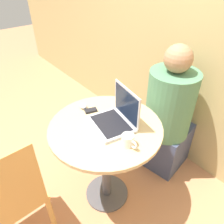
# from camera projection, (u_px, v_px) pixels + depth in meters

# --- Properties ---
(ground_plane) EXTENTS (12.00, 12.00, 0.00)m
(ground_plane) POSITION_uv_depth(u_px,v_px,m) (107.00, 193.00, 1.95)
(ground_plane) COLOR tan
(back_wall) EXTENTS (7.00, 0.05, 2.60)m
(back_wall) POSITION_uv_depth(u_px,v_px,m) (201.00, 24.00, 1.66)
(back_wall) COLOR tan
(back_wall) RESTS_ON ground_plane
(round_table) EXTENTS (0.78, 0.78, 0.78)m
(round_table) POSITION_uv_depth(u_px,v_px,m) (106.00, 144.00, 1.59)
(round_table) COLOR #4C4C51
(round_table) RESTS_ON ground_plane
(laptop) EXTENTS (0.34, 0.30, 0.26)m
(laptop) POSITION_uv_depth(u_px,v_px,m) (116.00, 117.00, 1.48)
(laptop) COLOR #B7B7BC
(laptop) RESTS_ON round_table
(cell_phone) EXTENTS (0.07, 0.10, 0.02)m
(cell_phone) POSITION_uv_depth(u_px,v_px,m) (91.00, 110.00, 1.63)
(cell_phone) COLOR black
(cell_phone) RESTS_ON round_table
(computer_mouse) EXTENTS (0.07, 0.05, 0.04)m
(computer_mouse) POSITION_uv_depth(u_px,v_px,m) (84.00, 106.00, 1.65)
(computer_mouse) COLOR #B2B2B7
(computer_mouse) RESTS_ON round_table
(coffee_cup) EXTENTS (0.12, 0.08, 0.08)m
(coffee_cup) POSITION_uv_depth(u_px,v_px,m) (128.00, 140.00, 1.32)
(coffee_cup) COLOR white
(coffee_cup) RESTS_ON round_table
(chair_empty) EXTENTS (0.41, 0.41, 0.95)m
(chair_empty) POSITION_uv_depth(u_px,v_px,m) (11.00, 200.00, 1.36)
(chair_empty) COLOR tan
(chair_empty) RESTS_ON ground_plane
(person_seated) EXTENTS (0.46, 0.63, 1.23)m
(person_seated) POSITION_uv_depth(u_px,v_px,m) (170.00, 121.00, 1.97)
(person_seated) COLOR #3D4766
(person_seated) RESTS_ON ground_plane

